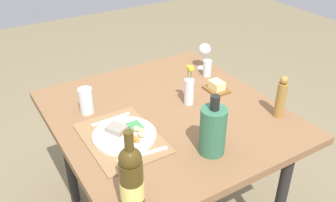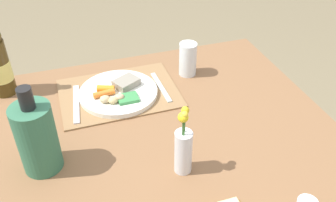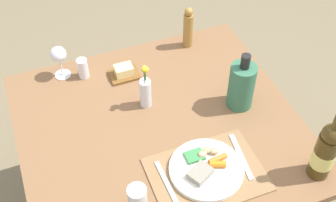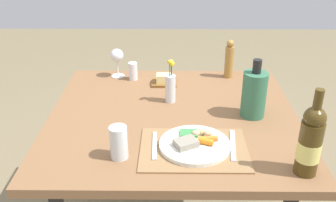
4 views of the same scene
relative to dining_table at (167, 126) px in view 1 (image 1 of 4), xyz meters
name	(u,v)px [view 1 (image 1 of 4)]	position (x,y,z in m)	size (l,w,h in m)	color
dining_table	(167,126)	(0.00, 0.00, 0.00)	(1.12, 1.05, 0.77)	brown
placemat	(122,138)	(0.08, -0.28, 0.09)	(0.42, 0.30, 0.01)	olive
dinner_plate	(125,134)	(0.08, -0.27, 0.10)	(0.28, 0.28, 0.04)	white
fork	(111,119)	(-0.07, -0.26, 0.09)	(0.02, 0.19, 0.01)	silver
knife	(143,154)	(0.23, -0.26, 0.09)	(0.02, 0.22, 0.01)	silver
wine_bottle	(132,180)	(0.47, -0.42, 0.21)	(0.08, 0.08, 0.32)	#483613
cooler_bottle	(213,130)	(0.36, 0.00, 0.19)	(0.11, 0.11, 0.27)	#346D4D
salt_shaker	(207,68)	(-0.22, 0.40, 0.13)	(0.05, 0.05, 0.10)	white
butter_dish	(217,87)	(-0.05, 0.34, 0.11)	(0.13, 0.10, 0.06)	brown
flower_vase	(189,89)	(-0.01, 0.14, 0.16)	(0.05, 0.05, 0.22)	silver
pepper_mill	(281,97)	(0.30, 0.44, 0.19)	(0.05, 0.05, 0.21)	#A67736
water_tumbler	(86,102)	(-0.20, -0.33, 0.14)	(0.07, 0.07, 0.13)	silver
wine_glass	(205,51)	(-0.30, 0.44, 0.20)	(0.07, 0.07, 0.16)	white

